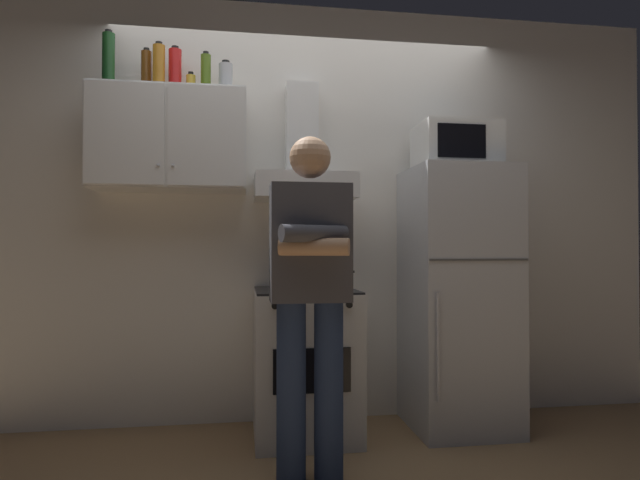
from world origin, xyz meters
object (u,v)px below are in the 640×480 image
(refrigerator, at_px, (458,298))
(cooking_pot, at_px, (330,279))
(range_hood, at_px, (303,169))
(person_standing, at_px, (310,291))
(bottle_canister_steel, at_px, (226,78))
(bottle_soda_red, at_px, (175,70))
(bottle_liquor_amber, at_px, (159,67))
(bottle_wine_green, at_px, (108,60))
(bottle_spice_jar, at_px, (191,83))
(stove_oven, at_px, (305,362))
(bottle_olive_oil, at_px, (206,73))
(microwave, at_px, (456,147))
(bottle_beer_brown, at_px, (146,71))
(upper_cabinet, at_px, (170,140))

(refrigerator, relative_size, cooking_pot, 5.71)
(range_hood, xyz_separation_m, person_standing, (-0.05, -0.73, -0.70))
(bottle_canister_steel, bearing_deg, bottle_soda_red, 175.00)
(bottle_canister_steel, bearing_deg, range_hood, -0.03)
(bottle_liquor_amber, bearing_deg, bottle_wine_green, -177.47)
(refrigerator, height_order, bottle_spice_jar, bottle_spice_jar)
(bottle_wine_green, xyz_separation_m, bottle_liquor_amber, (0.28, 0.01, -0.02))
(bottle_spice_jar, bearing_deg, stove_oven, -12.66)
(bottle_liquor_amber, bearing_deg, range_hood, 0.75)
(cooking_pot, distance_m, bottle_spice_jar, 1.46)
(bottle_olive_oil, bearing_deg, microwave, -3.91)
(bottle_spice_jar, distance_m, bottle_olive_oil, 0.11)
(stove_oven, relative_size, bottle_spice_jar, 7.01)
(stove_oven, bearing_deg, bottle_wine_green, 174.89)
(range_hood, bearing_deg, bottle_olive_oil, -179.80)
(range_hood, xyz_separation_m, refrigerator, (0.95, -0.13, -0.80))
(stove_oven, bearing_deg, bottle_canister_steel, 165.03)
(stove_oven, distance_m, bottle_liquor_amber, 1.96)
(bottle_canister_steel, height_order, bottle_liquor_amber, bottle_liquor_amber)
(range_hood, distance_m, refrigerator, 1.25)
(bottle_spice_jar, bearing_deg, bottle_olive_oil, -17.70)
(refrigerator, distance_m, bottle_soda_red, 2.22)
(bottle_canister_steel, xyz_separation_m, bottle_spice_jar, (-0.21, 0.03, -0.04))
(bottle_canister_steel, bearing_deg, bottle_olive_oil, -178.87)
(bottle_canister_steel, relative_size, bottle_spice_jar, 1.57)
(bottle_wine_green, relative_size, bottle_soda_red, 1.20)
(stove_oven, xyz_separation_m, bottle_liquor_amber, (-0.87, 0.12, 1.75))
(bottle_beer_brown, relative_size, bottle_olive_oil, 1.07)
(microwave, distance_m, bottle_olive_oil, 1.60)
(person_standing, bearing_deg, bottle_canister_steel, 120.09)
(range_hood, distance_m, bottle_olive_oil, 0.82)
(bottle_soda_red, bearing_deg, range_hood, -1.97)
(bottle_soda_red, bearing_deg, bottle_olive_oil, -8.87)
(bottle_beer_brown, bearing_deg, upper_cabinet, -16.35)
(bottle_soda_red, relative_size, bottle_spice_jar, 2.21)
(upper_cabinet, distance_m, microwave, 1.75)
(bottle_soda_red, bearing_deg, bottle_beer_brown, 174.96)
(stove_oven, xyz_separation_m, microwave, (0.95, 0.02, 1.31))
(bottle_canister_steel, bearing_deg, bottle_spice_jar, 172.74)
(upper_cabinet, height_order, person_standing, upper_cabinet)
(bottle_wine_green, relative_size, bottle_olive_oil, 1.36)
(refrigerator, relative_size, bottle_spice_jar, 12.83)
(bottle_spice_jar, bearing_deg, bottle_liquor_amber, -168.19)
(bottle_soda_red, bearing_deg, bottle_canister_steel, -5.00)
(bottle_canister_steel, distance_m, bottle_liquor_amber, 0.39)
(upper_cabinet, distance_m, bottle_liquor_amber, 0.44)
(range_hood, relative_size, bottle_wine_green, 2.26)
(upper_cabinet, xyz_separation_m, bottle_wine_green, (-0.35, -0.02, 0.46))
(upper_cabinet, height_order, stove_oven, upper_cabinet)
(upper_cabinet, xyz_separation_m, bottle_soda_red, (0.02, 0.03, 0.43))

